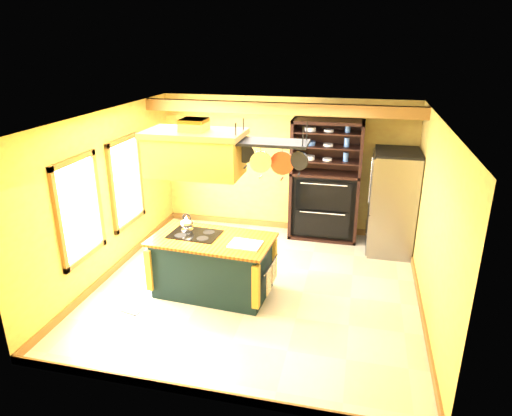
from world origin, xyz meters
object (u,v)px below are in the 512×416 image
at_px(hutch, 325,194).
at_px(pot_rack, 272,149).
at_px(range_hood, 195,151).
at_px(kitchen_island, 213,265).
at_px(refrigerator, 392,204).

bearing_deg(hutch, pot_rack, -102.27).
bearing_deg(hutch, range_hood, -123.00).
xyz_separation_m(kitchen_island, refrigerator, (2.71, 2.21, 0.44)).
relative_size(pot_rack, hutch, 0.45).
relative_size(range_hood, pot_rack, 1.33).
bearing_deg(hutch, refrigerator, -15.48).
xyz_separation_m(range_hood, pot_rack, (1.10, 0.00, 0.09)).
bearing_deg(pot_rack, kitchen_island, -179.88).
xyz_separation_m(pot_rack, refrigerator, (1.80, 2.21, -1.42)).
bearing_deg(refrigerator, hutch, 164.52).
height_order(kitchen_island, hutch, hutch).
distance_m(kitchen_island, hutch, 2.97).
distance_m(range_hood, pot_rack, 1.11).
bearing_deg(refrigerator, pot_rack, -129.27).
bearing_deg(pot_rack, hutch, 77.73).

